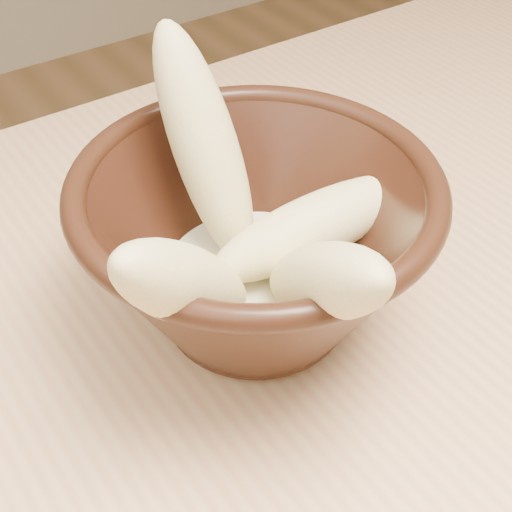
{
  "coord_description": "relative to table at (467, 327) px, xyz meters",
  "views": [
    {
      "loc": [
        -0.38,
        -0.24,
        1.13
      ],
      "look_at": [
        -0.19,
        0.05,
        0.81
      ],
      "focal_mm": 50.0,
      "sensor_mm": 36.0,
      "label": 1
    }
  ],
  "objects": [
    {
      "name": "table",
      "position": [
        0.0,
        0.0,
        0.0
      ],
      "size": [
        1.2,
        0.8,
        0.75
      ],
      "color": "tan",
      "rests_on": "ground"
    },
    {
      "name": "bowl",
      "position": [
        -0.19,
        0.05,
        0.15
      ],
      "size": [
        0.23,
        0.23,
        0.13
      ],
      "rotation": [
        0.0,
        0.0,
        -0.42
      ],
      "color": "black",
      "rests_on": "table"
    },
    {
      "name": "milk_puddle",
      "position": [
        -0.19,
        0.05,
        0.12
      ],
      "size": [
        0.13,
        0.13,
        0.02
      ],
      "primitive_type": "cylinder",
      "color": "beige",
      "rests_on": "bowl"
    },
    {
      "name": "banana_upright",
      "position": [
        -0.19,
        0.1,
        0.2
      ],
      "size": [
        0.05,
        0.12,
        0.16
      ],
      "primitive_type": "ellipsoid",
      "rotation": [
        0.49,
        0.0,
        3.2
      ],
      "color": "#D1B97B",
      "rests_on": "bowl"
    },
    {
      "name": "banana_left",
      "position": [
        -0.26,
        0.01,
        0.19
      ],
      "size": [
        0.14,
        0.1,
        0.15
      ],
      "primitive_type": "ellipsoid",
      "rotation": [
        0.72,
        0.0,
        -1.06
      ],
      "color": "#D1B97B",
      "rests_on": "bowl"
    },
    {
      "name": "banana_across",
      "position": [
        -0.15,
        0.04,
        0.16
      ],
      "size": [
        0.16,
        0.06,
        0.06
      ],
      "primitive_type": "ellipsoid",
      "rotation": [
        1.48,
        0.0,
        1.49
      ],
      "color": "#D1B97B",
      "rests_on": "bowl"
    },
    {
      "name": "banana_front",
      "position": [
        -0.2,
        -0.03,
        0.18
      ],
      "size": [
        0.09,
        0.16,
        0.15
      ],
      "primitive_type": "ellipsoid",
      "rotation": [
        0.82,
        0.0,
        -0.3
      ],
      "color": "#D1B97B",
      "rests_on": "bowl"
    }
  ]
}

